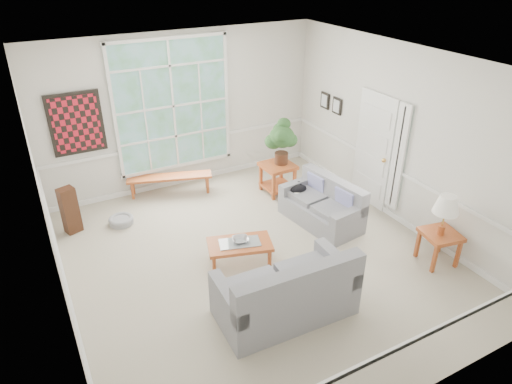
{
  "coord_description": "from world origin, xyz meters",
  "views": [
    {
      "loc": [
        -2.73,
        -5.11,
        4.32
      ],
      "look_at": [
        0.1,
        0.2,
        1.05
      ],
      "focal_mm": 32.0,
      "sensor_mm": 36.0,
      "label": 1
    }
  ],
  "objects_px": {
    "loveseat_front": "(285,284)",
    "end_table": "(278,178)",
    "coffee_table": "(240,253)",
    "loveseat_right": "(321,203)",
    "side_table": "(438,247)"
  },
  "relations": [
    {
      "from": "loveseat_right",
      "to": "loveseat_front",
      "type": "xyz_separation_m",
      "value": [
        -1.72,
        -1.62,
        0.08
      ]
    },
    {
      "from": "loveseat_right",
      "to": "side_table",
      "type": "height_order",
      "value": "loveseat_right"
    },
    {
      "from": "loveseat_front",
      "to": "end_table",
      "type": "distance_m",
      "value": 3.38
    },
    {
      "from": "loveseat_right",
      "to": "side_table",
      "type": "relative_size",
      "value": 2.76
    },
    {
      "from": "loveseat_right",
      "to": "coffee_table",
      "type": "relative_size",
      "value": 1.51
    },
    {
      "from": "coffee_table",
      "to": "end_table",
      "type": "bearing_deg",
      "value": 62.31
    },
    {
      "from": "side_table",
      "to": "loveseat_right",
      "type": "bearing_deg",
      "value": 117.34
    },
    {
      "from": "loveseat_right",
      "to": "side_table",
      "type": "xyz_separation_m",
      "value": [
        0.92,
        -1.77,
        -0.13
      ]
    },
    {
      "from": "loveseat_right",
      "to": "loveseat_front",
      "type": "height_order",
      "value": "loveseat_front"
    },
    {
      "from": "loveseat_front",
      "to": "coffee_table",
      "type": "relative_size",
      "value": 1.83
    },
    {
      "from": "coffee_table",
      "to": "side_table",
      "type": "relative_size",
      "value": 1.83
    },
    {
      "from": "loveseat_right",
      "to": "coffee_table",
      "type": "distance_m",
      "value": 1.81
    },
    {
      "from": "loveseat_right",
      "to": "side_table",
      "type": "bearing_deg",
      "value": -70.43
    },
    {
      "from": "loveseat_front",
      "to": "side_table",
      "type": "height_order",
      "value": "loveseat_front"
    },
    {
      "from": "end_table",
      "to": "coffee_table",
      "type": "bearing_deg",
      "value": -134.34
    }
  ]
}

